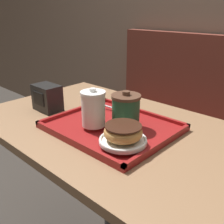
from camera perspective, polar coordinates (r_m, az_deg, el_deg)
booth_bench at (r=1.80m, az=20.85°, el=-7.53°), size 1.62×0.44×1.00m
cafe_table at (r=1.02m, az=0.47°, el=-10.93°), size 1.07×0.65×0.75m
serving_tray at (r=0.92m, az=0.00°, el=-3.27°), size 0.41×0.35×0.02m
coffee_cup_front at (r=0.88m, az=-4.10°, el=0.78°), size 0.08×0.08×0.13m
coffee_cup_rear at (r=0.89m, az=3.22°, el=0.64°), size 0.10×0.10×0.12m
plate_with_chocolate_donut at (r=0.78m, az=2.40°, el=-6.17°), size 0.14×0.14×0.01m
donut_chocolate_glazed at (r=0.77m, az=2.44°, el=-4.30°), size 0.12×0.12×0.04m
spoon at (r=1.01m, az=2.57°, el=0.31°), size 0.14×0.02×0.01m
napkin_dispenser at (r=1.11m, az=-13.93°, el=3.05°), size 0.12×0.08×0.11m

